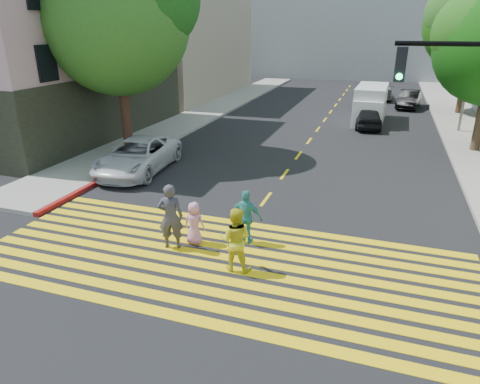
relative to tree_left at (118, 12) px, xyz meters
The scene contains 21 objects.
ground 14.51m from the tree_left, 50.59° to the right, with size 120.00×120.00×0.00m, color black.
sidewalk_left 13.62m from the tree_left, 91.31° to the left, with size 3.00×40.00×0.15m, color gray.
sidewalk_right 18.61m from the tree_left, 16.61° to the left, with size 3.00×60.00×0.15m, color gray.
curb_red 7.72m from the tree_left, 71.71° to the right, with size 0.20×8.00×0.16m, color maroon.
crosswalk 13.66m from the tree_left, 46.72° to the right, with size 13.40×5.30×0.01m.
lane_line 16.32m from the tree_left, 56.63° to the left, with size 0.12×34.40×0.01m.
building_left_pink 8.26m from the tree_left, 165.65° to the left, with size 12.10×14.10×11.00m.
building_left_tan 19.66m from the tree_left, 113.37° to the left, with size 12.00×16.00×10.00m, color tan.
backdrop_block 38.87m from the tree_left, 77.78° to the left, with size 30.00×8.00×12.00m, color gray.
tree_left is the anchor object (origin of this frame).
tree_right_far 23.37m from the tree_left, 42.93° to the left, with size 8.62×8.59×9.58m.
pedestrian_man 12.06m from the tree_left, 51.72° to the right, with size 0.71×0.46×1.94m, color #3B3945.
pedestrian_woman 13.74m from the tree_left, 45.65° to the right, with size 0.85×0.66×1.74m, color gold.
pedestrian_child 12.22m from the tree_left, 48.07° to the right, with size 0.63×0.41×1.29m, color pink.
pedestrian_extra 12.70m from the tree_left, 41.00° to the right, with size 0.96×0.40×1.64m, color teal.
white_sedan 6.73m from the tree_left, 52.09° to the right, with size 2.35×5.10×1.42m, color silver.
dark_car_near 15.70m from the tree_left, 40.67° to the left, with size 1.56×3.87×1.32m, color black.
silver_car 24.99m from the tree_left, 62.23° to the left, with size 2.06×5.08×1.47m, color #BCBCBC.
dark_car_parked 23.03m from the tree_left, 52.07° to the left, with size 1.42×4.08×1.35m, color black.
white_van 16.67m from the tree_left, 45.38° to the left, with size 1.98×4.96×2.32m.
street_lamp 18.84m from the tree_left, 30.97° to the left, with size 2.00×0.49×8.83m.
Camera 1 is at (3.77, -8.14, 6.00)m, focal length 32.00 mm.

